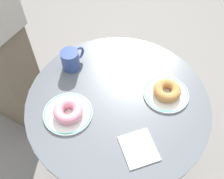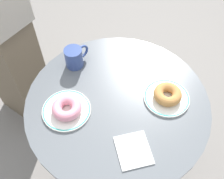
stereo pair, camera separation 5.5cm
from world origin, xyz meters
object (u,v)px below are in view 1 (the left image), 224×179
plate_left (68,113)px  coffee_mug (71,60)px  donut_pink_frosted (68,111)px  paper_napkin (139,148)px  plate_right (166,94)px  donut_old_fashioned (167,90)px  cafe_table (117,122)px

plate_left → coffee_mug: coffee_mug is taller
donut_pink_frosted → plate_left: bearing=130.4°
paper_napkin → coffee_mug: coffee_mug is taller
plate_right → donut_old_fashioned: (0.00, -0.00, 0.03)m
cafe_table → donut_pink_frosted: 0.31m
plate_left → plate_right: size_ratio=1.04×
paper_napkin → plate_left: bearing=148.5°
plate_right → coffee_mug: coffee_mug is taller
coffee_mug → plate_left: bearing=-92.0°
donut_pink_frosted → paper_napkin: bearing=-31.0°
cafe_table → paper_napkin: 0.30m
donut_old_fashioned → coffee_mug: coffee_mug is taller
cafe_table → coffee_mug: bearing=134.4°
cafe_table → paper_napkin: paper_napkin is taller
coffee_mug → plate_right: bearing=-24.4°
cafe_table → coffee_mug: (-0.20, 0.21, 0.24)m
paper_napkin → cafe_table: bearing=106.0°
coffee_mug → cafe_table: bearing=-45.6°
cafe_table → donut_pink_frosted: donut_pink_frosted is taller
donut_old_fashioned → coffee_mug: size_ratio=1.12×
cafe_table → plate_left: size_ratio=3.90×
plate_right → paper_napkin: plate_right is taller
paper_napkin → coffee_mug: bearing=121.8°
plate_left → plate_right: 0.43m
donut_pink_frosted → paper_napkin: (0.27, -0.16, -0.03)m
donut_old_fashioned → paper_napkin: donut_old_fashioned is taller
donut_pink_frosted → plate_right: bearing=10.8°
plate_left → coffee_mug: (0.01, 0.26, 0.04)m
plate_right → donut_pink_frosted: size_ratio=1.60×
cafe_table → donut_pink_frosted: (-0.21, -0.06, 0.22)m
donut_pink_frosted → paper_napkin: donut_pink_frosted is taller
plate_left → paper_napkin: size_ratio=1.46×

